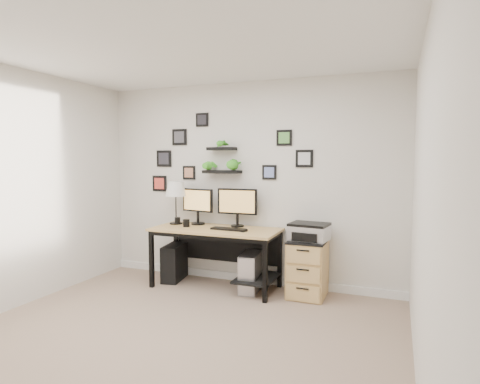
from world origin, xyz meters
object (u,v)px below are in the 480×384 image
at_px(desk, 219,238).
at_px(monitor_left, 198,204).
at_px(table_lamp, 176,190).
at_px(printer, 309,232).
at_px(file_cabinet, 308,268).
at_px(pc_tower_black, 174,262).
at_px(pc_tower_grey, 251,272).
at_px(mug, 186,223).
at_px(monitor_right, 237,204).

relative_size(desk, monitor_left, 3.37).
distance_m(table_lamp, printer, 1.85).
distance_m(desk, file_cabinet, 1.15).
bearing_deg(monitor_left, pc_tower_black, -158.92).
height_order(monitor_left, pc_tower_black, monitor_left).
xyz_separation_m(monitor_left, printer, (1.51, -0.10, -0.26)).
relative_size(monitor_left, pc_tower_black, 1.00).
relative_size(desk, pc_tower_grey, 3.26).
bearing_deg(pc_tower_grey, mug, -177.15).
height_order(table_lamp, file_cabinet, table_lamp).
bearing_deg(monitor_left, desk, -22.36).
relative_size(monitor_right, pc_tower_black, 1.11).
bearing_deg(monitor_right, pc_tower_black, -170.71).
height_order(table_lamp, printer, table_lamp).
relative_size(pc_tower_grey, file_cabinet, 0.73).
bearing_deg(printer, pc_tower_grey, -173.11).
bearing_deg(monitor_left, mug, -102.48).
bearing_deg(file_cabinet, monitor_right, 172.36).
height_order(monitor_left, file_cabinet, monitor_left).
bearing_deg(printer, file_cabinet, -150.28).
height_order(desk, mug, mug).
xyz_separation_m(table_lamp, pc_tower_black, (-0.01, -0.04, -0.97)).
distance_m(mug, printer, 1.56).
distance_m(monitor_right, pc_tower_black, 1.18).
xyz_separation_m(monitor_right, pc_tower_grey, (0.26, -0.20, -0.81)).
xyz_separation_m(pc_tower_black, pc_tower_grey, (1.11, -0.07, -0.00)).
distance_m(table_lamp, pc_tower_black, 0.97).
distance_m(table_lamp, mug, 0.50).
relative_size(table_lamp, printer, 1.21).
xyz_separation_m(desk, mug, (-0.44, -0.06, 0.17)).
bearing_deg(pc_tower_black, file_cabinet, -8.71).
relative_size(monitor_right, mug, 5.54).
bearing_deg(desk, monitor_right, 47.66).
relative_size(desk, monitor_right, 3.03).
height_order(pc_tower_black, file_cabinet, file_cabinet).
height_order(monitor_left, mug, monitor_left).
xyz_separation_m(desk, monitor_right, (0.17, 0.18, 0.42)).
bearing_deg(pc_tower_grey, file_cabinet, 6.48).
bearing_deg(desk, pc_tower_black, 176.21).
relative_size(monitor_left, table_lamp, 0.84).
bearing_deg(mug, file_cabinet, 4.46).
bearing_deg(file_cabinet, table_lamp, 178.98).
distance_m(monitor_left, mug, 0.32).
distance_m(monitor_right, file_cabinet, 1.18).
xyz_separation_m(desk, printer, (1.12, 0.06, 0.14)).
relative_size(monitor_left, pc_tower_grey, 0.97).
distance_m(desk, pc_tower_grey, 0.58).
bearing_deg(mug, desk, 8.16).
relative_size(table_lamp, pc_tower_grey, 1.16).
xyz_separation_m(monitor_left, file_cabinet, (1.50, -0.10, -0.69)).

